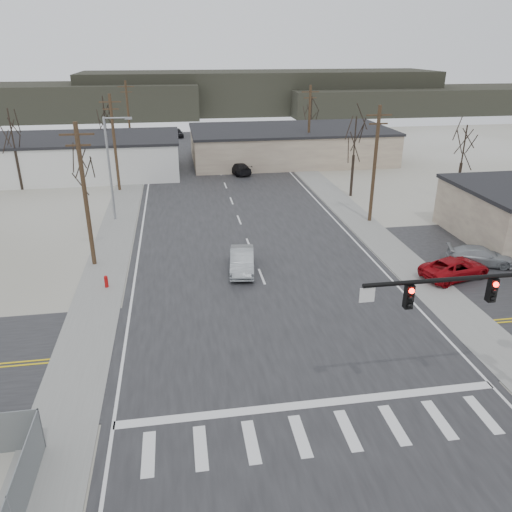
# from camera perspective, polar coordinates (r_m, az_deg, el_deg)

# --- Properties ---
(ground) EXTENTS (140.00, 140.00, 0.00)m
(ground) POSITION_cam_1_polar(r_m,az_deg,el_deg) (27.01, 3.57, -9.64)
(ground) COLOR silver
(ground) RESTS_ON ground
(main_road) EXTENTS (18.00, 110.00, 0.05)m
(main_road) POSITION_cam_1_polar(r_m,az_deg,el_deg) (40.22, -1.03, 1.85)
(main_road) COLOR black
(main_road) RESTS_ON ground
(cross_road) EXTENTS (90.00, 10.00, 0.04)m
(cross_road) POSITION_cam_1_polar(r_m,az_deg,el_deg) (27.00, 3.57, -9.60)
(cross_road) COLOR black
(cross_road) RESTS_ON ground
(sidewalk_left) EXTENTS (3.00, 90.00, 0.06)m
(sidewalk_left) POSITION_cam_1_polar(r_m,az_deg,el_deg) (44.89, -15.50, 3.29)
(sidewalk_left) COLOR gray
(sidewalk_left) RESTS_ON ground
(sidewalk_right) EXTENTS (3.00, 90.00, 0.06)m
(sidewalk_right) POSITION_cam_1_polar(r_m,az_deg,el_deg) (47.30, 10.95, 4.72)
(sidewalk_right) COLOR gray
(sidewalk_right) RESTS_ON ground
(traffic_signal_mast) EXTENTS (8.95, 0.43, 7.20)m
(traffic_signal_mast) POSITION_cam_1_polar(r_m,az_deg,el_deg) (22.89, 27.25, -5.33)
(traffic_signal_mast) COLOR black
(traffic_signal_mast) RESTS_ON ground
(fire_hydrant) EXTENTS (0.24, 0.24, 0.87)m
(fire_hydrant) POSITION_cam_1_polar(r_m,az_deg,el_deg) (33.64, -16.74, -2.81)
(fire_hydrant) COLOR #A50C0C
(fire_hydrant) RESTS_ON ground
(building_left_far) EXTENTS (22.30, 12.30, 4.50)m
(building_left_far) POSITION_cam_1_polar(r_m,az_deg,el_deg) (64.25, -18.94, 10.78)
(building_left_far) COLOR silver
(building_left_far) RESTS_ON ground
(building_right_far) EXTENTS (26.30, 14.30, 4.30)m
(building_right_far) POSITION_cam_1_polar(r_m,az_deg,el_deg) (68.99, 3.88, 12.63)
(building_right_far) COLOR #C0B093
(building_right_far) RESTS_ON ground
(upole_left_b) EXTENTS (2.20, 0.30, 10.00)m
(upole_left_b) POSITION_cam_1_polar(r_m,az_deg,el_deg) (35.94, -18.96, 6.72)
(upole_left_b) COLOR #483321
(upole_left_b) RESTS_ON ground
(upole_left_c) EXTENTS (2.20, 0.30, 10.00)m
(upole_left_c) POSITION_cam_1_polar(r_m,az_deg,el_deg) (55.29, -15.88, 12.47)
(upole_left_c) COLOR #483321
(upole_left_c) RESTS_ON ground
(upole_left_d) EXTENTS (2.20, 0.30, 10.00)m
(upole_left_d) POSITION_cam_1_polar(r_m,az_deg,el_deg) (74.99, -14.36, 15.20)
(upole_left_d) COLOR #483321
(upole_left_d) RESTS_ON ground
(upole_right_a) EXTENTS (2.20, 0.30, 10.00)m
(upole_right_a) POSITION_cam_1_polar(r_m,az_deg,el_deg) (44.48, 13.42, 10.30)
(upole_right_a) COLOR #483321
(upole_right_a) RESTS_ON ground
(upole_right_b) EXTENTS (2.20, 0.30, 10.00)m
(upole_right_b) POSITION_cam_1_polar(r_m,az_deg,el_deg) (65.03, 6.08, 14.66)
(upole_right_b) COLOR #483321
(upole_right_b) RESTS_ON ground
(streetlight_main) EXTENTS (2.40, 0.25, 9.00)m
(streetlight_main) POSITION_cam_1_polar(r_m,az_deg,el_deg) (45.48, -16.20, 10.12)
(streetlight_main) COLOR gray
(streetlight_main) RESTS_ON ground
(tree_left_near) EXTENTS (3.30, 3.30, 7.35)m
(tree_left_near) POSITION_cam_1_polar(r_m,az_deg,el_deg) (43.85, -19.37, 9.47)
(tree_left_near) COLOR black
(tree_left_near) RESTS_ON ground
(tree_right_mid) EXTENTS (3.74, 3.74, 8.33)m
(tree_right_mid) POSITION_cam_1_polar(r_m,az_deg,el_deg) (52.02, 11.24, 13.06)
(tree_right_mid) COLOR black
(tree_right_mid) RESTS_ON ground
(tree_left_far) EXTENTS (3.96, 3.96, 8.82)m
(tree_left_far) POSITION_cam_1_polar(r_m,az_deg,el_deg) (69.20, -16.95, 15.22)
(tree_left_far) COLOR black
(tree_left_far) RESTS_ON ground
(tree_right_far) EXTENTS (3.52, 3.52, 7.84)m
(tree_right_far) POSITION_cam_1_polar(r_m,az_deg,el_deg) (77.37, 6.35, 16.24)
(tree_right_far) COLOR black
(tree_right_far) RESTS_ON ground
(tree_lot) EXTENTS (3.52, 3.52, 7.84)m
(tree_lot) POSITION_cam_1_polar(r_m,az_deg,el_deg) (52.64, 22.68, 11.48)
(tree_lot) COLOR black
(tree_lot) RESTS_ON ground
(tree_left_mid) EXTENTS (3.96, 3.96, 8.82)m
(tree_left_mid) POSITION_cam_1_polar(r_m,az_deg,el_deg) (59.17, -26.17, 12.72)
(tree_left_mid) COLOR black
(tree_left_mid) RESTS_ON ground
(hill_left) EXTENTS (70.00, 18.00, 7.00)m
(hill_left) POSITION_cam_1_polar(r_m,az_deg,el_deg) (118.47, -24.61, 15.71)
(hill_left) COLOR #333026
(hill_left) RESTS_ON ground
(hill_center) EXTENTS (80.00, 18.00, 9.00)m
(hill_center) POSITION_cam_1_polar(r_m,az_deg,el_deg) (120.28, 0.62, 18.24)
(hill_center) COLOR #333026
(hill_center) RESTS_ON ground
(hill_right) EXTENTS (60.00, 18.00, 5.50)m
(hill_right) POSITION_cam_1_polar(r_m,az_deg,el_deg) (125.56, 17.78, 16.61)
(hill_right) COLOR #333026
(hill_right) RESTS_ON ground
(sedan_crossing) EXTENTS (2.21, 4.77, 1.51)m
(sedan_crossing) POSITION_cam_1_polar(r_m,az_deg,el_deg) (34.43, -1.61, -0.53)
(sedan_crossing) COLOR gray
(sedan_crossing) RESTS_ON main_road
(car_far_a) EXTENTS (3.17, 4.97, 1.34)m
(car_far_a) POSITION_cam_1_polar(r_m,az_deg,el_deg) (61.41, -2.04, 9.99)
(car_far_a) COLOR black
(car_far_a) RESTS_ON main_road
(car_far_b) EXTENTS (2.26, 4.31, 1.40)m
(car_far_b) POSITION_cam_1_polar(r_m,az_deg,el_deg) (88.23, -8.99, 13.76)
(car_far_b) COLOR black
(car_far_b) RESTS_ON main_road
(car_parked_red) EXTENTS (5.33, 3.51, 1.36)m
(car_parked_red) POSITION_cam_1_polar(r_m,az_deg,el_deg) (36.03, 21.78, -1.31)
(car_parked_red) COLOR #97080E
(car_parked_red) RESTS_ON parking_lot
(car_parked_silver) EXTENTS (4.89, 3.15, 1.32)m
(car_parked_silver) POSITION_cam_1_polar(r_m,az_deg,el_deg) (38.87, 24.24, 0.00)
(car_parked_silver) COLOR gray
(car_parked_silver) RESTS_ON parking_lot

